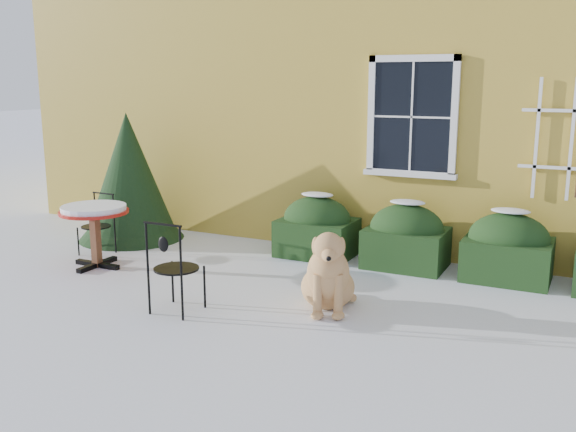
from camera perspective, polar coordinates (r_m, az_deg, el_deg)
The scene contains 8 objects.
ground at distance 6.93m, azimuth -3.69°, elevation -8.86°, with size 80.00×80.00×0.00m, color white.
house at distance 13.04m, azimuth 12.13°, elevation 15.07°, with size 12.40×8.40×6.40m.
hedge_row at distance 8.56m, azimuth 14.65°, elevation -2.33°, with size 4.95×0.80×0.91m.
evergreen_shrub at distance 10.33m, azimuth -13.90°, elevation 2.36°, with size 1.63×1.63×1.98m.
bistro_table at distance 8.87m, azimuth -16.85°, elevation 0.01°, with size 0.91×0.91×0.84m.
patio_chair_near at distance 6.97m, azimuth -10.11°, elevation -4.46°, with size 0.49×0.49×1.02m.
patio_chair_far at distance 9.60m, azimuth -16.55°, elevation -0.69°, with size 0.42×0.42×0.87m.
dog at distance 6.97m, azimuth 3.59°, elevation -5.42°, with size 0.80×1.04×0.95m.
Camera 1 is at (3.24, -5.60, 2.47)m, focal length 40.00 mm.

